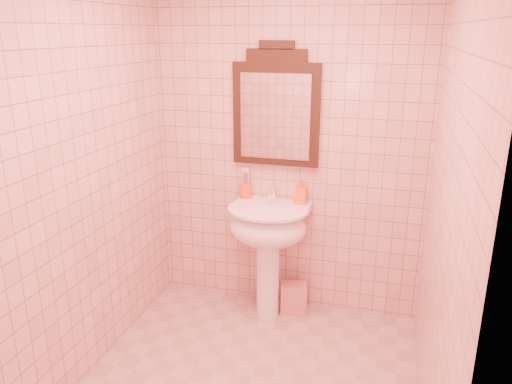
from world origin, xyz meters
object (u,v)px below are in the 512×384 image
(toothbrush_cup, at_px, (246,190))
(pedestal_sink, at_px, (268,234))
(soap_dispenser, at_px, (301,191))
(towel, at_px, (293,298))
(mirror, at_px, (276,109))

(toothbrush_cup, bearing_deg, pedestal_sink, -39.21)
(soap_dispenser, bearing_deg, toothbrush_cup, 178.64)
(towel, bearing_deg, mirror, 147.25)
(toothbrush_cup, height_order, soap_dispenser, toothbrush_cup)
(soap_dispenser, bearing_deg, mirror, 170.34)
(pedestal_sink, height_order, soap_dispenser, soap_dispenser)
(toothbrush_cup, height_order, towel, toothbrush_cup)
(toothbrush_cup, bearing_deg, mirror, 5.04)
(mirror, bearing_deg, toothbrush_cup, -174.96)
(pedestal_sink, bearing_deg, toothbrush_cup, 140.79)
(mirror, bearing_deg, soap_dispenser, -10.90)
(mirror, height_order, towel, mirror)
(towel, bearing_deg, toothbrush_cup, 166.42)
(pedestal_sink, xyz_separation_m, towel, (0.18, 0.08, -0.54))
(toothbrush_cup, bearing_deg, towel, -13.58)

